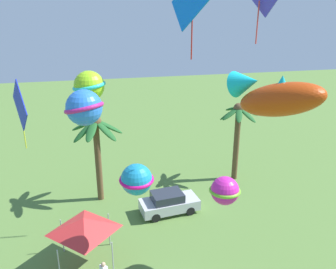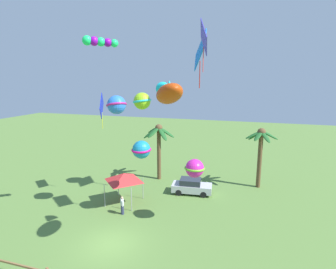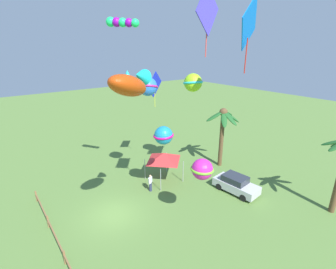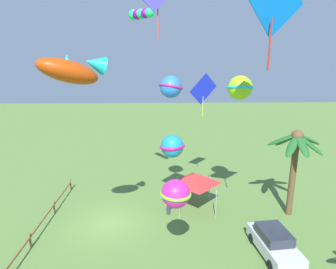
# 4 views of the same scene
# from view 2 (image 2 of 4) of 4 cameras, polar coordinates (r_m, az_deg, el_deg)

# --- Properties ---
(ground_plane) EXTENTS (120.00, 120.00, 0.00)m
(ground_plane) POSITION_cam_2_polar(r_m,az_deg,el_deg) (20.69, -11.87, -21.52)
(ground_plane) COLOR #567A38
(palm_tree_0) EXTENTS (3.30, 3.34, 6.33)m
(palm_tree_0) POSITION_cam_2_polar(r_m,az_deg,el_deg) (29.49, 18.81, -1.89)
(palm_tree_0) COLOR brown
(palm_tree_0) RESTS_ON ground
(palm_tree_1) EXTENTS (3.63, 3.88, 6.33)m
(palm_tree_1) POSITION_cam_2_polar(r_m,az_deg,el_deg) (30.26, -1.92, -0.68)
(palm_tree_1) COLOR brown
(palm_tree_1) RESTS_ON ground
(parked_car_0) EXTENTS (4.06, 2.10, 1.51)m
(parked_car_0) POSITION_cam_2_polar(r_m,az_deg,el_deg) (27.65, 4.93, -10.72)
(parked_car_0) COLOR #BCBCC1
(parked_car_0) RESTS_ON ground
(spectator_0) EXTENTS (0.41, 0.47, 1.59)m
(spectator_0) POSITION_cam_2_polar(r_m,az_deg,el_deg) (23.92, -9.55, -14.37)
(spectator_0) COLOR #2D3351
(spectator_0) RESTS_ON ground
(festival_tent) EXTENTS (2.86, 2.86, 2.85)m
(festival_tent) POSITION_cam_2_polar(r_m,az_deg,el_deg) (25.31, -9.21, -8.81)
(festival_tent) COLOR #9E9EA3
(festival_tent) RESTS_ON ground
(kite_ball_0) EXTENTS (2.17, 2.17, 1.60)m
(kite_ball_0) POSITION_cam_2_polar(r_m,az_deg,el_deg) (25.90, -5.45, 6.98)
(kite_ball_0) COLOR #95DB1E
(kite_diamond_1) EXTENTS (0.93, 2.22, 3.33)m
(kite_diamond_1) POSITION_cam_2_polar(r_m,az_deg,el_deg) (25.64, -13.71, 5.75)
(kite_diamond_1) COLOR #1623B6
(kite_fish_2) EXTENTS (2.67, 3.38, 1.74)m
(kite_fish_2) POSITION_cam_2_polar(r_m,az_deg,el_deg) (15.30, 0.11, 8.75)
(kite_fish_2) COLOR #C13B0B
(kite_diamond_3) EXTENTS (0.84, 2.37, 3.45)m
(kite_diamond_3) POSITION_cam_2_polar(r_m,az_deg,el_deg) (18.95, 7.49, 19.41)
(kite_diamond_3) COLOR #453AC5
(kite_ball_4) EXTENTS (1.95, 1.95, 1.41)m
(kite_ball_4) POSITION_cam_2_polar(r_m,az_deg,el_deg) (20.72, 5.60, -7.05)
(kite_ball_4) COLOR #D424A1
(kite_tube_5) EXTENTS (2.10, 1.67, 0.72)m
(kite_tube_5) POSITION_cam_2_polar(r_m,az_deg,el_deg) (20.37, -14.21, 18.30)
(kite_tube_5) COLOR #1BEE6E
(kite_ball_6) EXTENTS (1.75, 1.76, 1.44)m
(kite_ball_6) POSITION_cam_2_polar(r_m,az_deg,el_deg) (21.67, -5.59, -3.17)
(kite_ball_6) COLOR #1A88BC
(kite_diamond_7) EXTENTS (1.42, 3.28, 4.86)m
(kite_diamond_7) POSITION_cam_2_polar(r_m,az_deg,el_deg) (24.01, 6.76, 16.94)
(kite_diamond_7) COLOR blue
(kite_ball_8) EXTENTS (2.30, 2.30, 1.48)m
(kite_ball_8) POSITION_cam_2_polar(r_m,az_deg,el_deg) (21.91, -10.72, 6.13)
(kite_ball_8) COLOR blue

